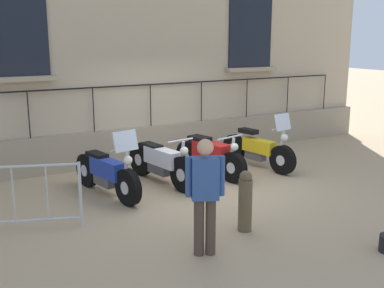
% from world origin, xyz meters
% --- Properties ---
extents(ground_plane, '(60.00, 60.00, 0.00)m').
position_xyz_m(ground_plane, '(0.00, 0.00, 0.00)').
color(ground_plane, tan).
extents(building_facade, '(0.82, 13.19, 6.59)m').
position_xyz_m(building_facade, '(-2.58, 0.00, 3.18)').
color(building_facade, tan).
rests_on(building_facade, ground_plane).
extents(motorcycle_blue, '(2.10, 0.69, 1.34)m').
position_xyz_m(motorcycle_blue, '(-0.23, -1.79, 0.43)').
color(motorcycle_blue, black).
rests_on(motorcycle_blue, ground_plane).
extents(motorcycle_white, '(2.17, 0.66, 1.02)m').
position_xyz_m(motorcycle_white, '(-0.41, -0.58, 0.43)').
color(motorcycle_white, black).
rests_on(motorcycle_white, ground_plane).
extents(motorcycle_red, '(2.00, 0.80, 0.95)m').
position_xyz_m(motorcycle_red, '(-0.40, 0.56, 0.43)').
color(motorcycle_red, black).
rests_on(motorcycle_red, ground_plane).
extents(motorcycle_yellow, '(2.11, 0.65, 1.33)m').
position_xyz_m(motorcycle_yellow, '(-0.41, 1.85, 0.41)').
color(motorcycle_yellow, black).
rests_on(motorcycle_yellow, ground_plane).
extents(bollard, '(0.21, 0.21, 0.96)m').
position_xyz_m(bollard, '(2.38, -0.51, 0.48)').
color(bollard, brown).
rests_on(bollard, ground_plane).
extents(pedestrian_standing, '(0.34, 0.49, 1.62)m').
position_xyz_m(pedestrian_standing, '(2.78, -1.47, 0.91)').
color(pedestrian_standing, '#47382D').
rests_on(pedestrian_standing, ground_plane).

